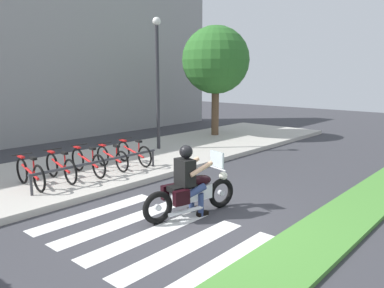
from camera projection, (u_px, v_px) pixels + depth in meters
name	position (u px, v px, depth m)	size (l,w,h in m)	color
ground_plane	(183.00, 220.00, 7.27)	(48.00, 48.00, 0.00)	#38383D
grass_median	(295.00, 257.00, 5.74)	(24.00, 1.10, 0.08)	#4C8C38
sidewalk	(60.00, 175.00, 10.20)	(24.00, 4.40, 0.15)	#B7B2A8
crosswalk_stripe_0	(222.00, 265.00, 5.58)	(2.80, 0.40, 0.01)	white
crosswalk_stripe_1	(182.00, 248.00, 6.10)	(2.80, 0.40, 0.01)	white
crosswalk_stripe_2	(149.00, 235.00, 6.62)	(2.80, 0.40, 0.01)	white
crosswalk_stripe_3	(120.00, 223.00, 7.15)	(2.80, 0.40, 0.01)	white
crosswalk_stripe_4	(96.00, 213.00, 7.67)	(2.80, 0.40, 0.01)	white
motorcycle	(192.00, 193.00, 7.47)	(2.12, 0.84, 1.22)	black
rider	(188.00, 176.00, 7.36)	(0.71, 0.64, 1.43)	black
bicycle_0	(30.00, 173.00, 8.76)	(0.48, 1.61, 0.77)	black
bicycle_1	(61.00, 167.00, 9.33)	(0.48, 1.62, 0.77)	black
bicycle_2	(88.00, 162.00, 9.90)	(0.48, 1.71, 0.77)	black
bicycle_3	(112.00, 158.00, 10.47)	(0.48, 1.54, 0.72)	black
bicycle_4	(134.00, 153.00, 11.04)	(0.48, 1.66, 0.75)	black
bike_rack	(100.00, 163.00, 9.53)	(3.69, 0.07, 0.49)	#333338
street_lamp	(157.00, 73.00, 12.93)	(0.28, 0.28, 4.62)	#2D2D33
tree_near_rack	(216.00, 60.00, 15.84)	(2.83, 2.83, 4.74)	brown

